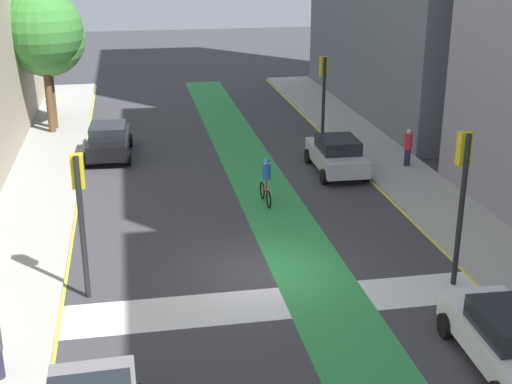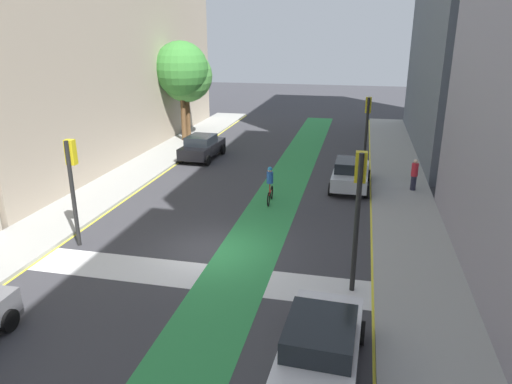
# 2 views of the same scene
# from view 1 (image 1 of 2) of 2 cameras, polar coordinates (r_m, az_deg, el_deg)

# --- Properties ---
(ground_plane) EXTENTS (120.00, 120.00, 0.00)m
(ground_plane) POSITION_cam_1_polar(r_m,az_deg,el_deg) (21.63, 0.77, -6.46)
(ground_plane) COLOR #38383D
(bike_lane_paint) EXTENTS (2.40, 60.00, 0.01)m
(bike_lane_paint) POSITION_cam_1_polar(r_m,az_deg,el_deg) (21.91, 4.29, -6.15)
(bike_lane_paint) COLOR #2D8C47
(bike_lane_paint) RESTS_ON ground_plane
(crosswalk_band) EXTENTS (12.00, 1.80, 0.01)m
(crosswalk_band) POSITION_cam_1_polar(r_m,az_deg,el_deg) (19.90, 1.89, -8.97)
(crosswalk_band) COLOR silver
(crosswalk_band) RESTS_ON ground_plane
(sidewalk_left) EXTENTS (3.00, 60.00, 0.15)m
(sidewalk_left) POSITION_cam_1_polar(r_m,az_deg,el_deg) (21.59, -19.34, -7.52)
(sidewalk_left) COLOR #9E9E99
(sidewalk_left) RESTS_ON ground_plane
(curb_stripe_left) EXTENTS (0.16, 60.00, 0.01)m
(curb_stripe_left) POSITION_cam_1_polar(r_m,az_deg,el_deg) (21.41, -15.34, -7.51)
(curb_stripe_left) COLOR yellow
(curb_stripe_left) RESTS_ON ground_plane
(sidewalk_right) EXTENTS (3.00, 60.00, 0.15)m
(sidewalk_right) POSITION_cam_1_polar(r_m,az_deg,el_deg) (24.07, 18.63, -4.53)
(sidewalk_right) COLOR #9E9E99
(sidewalk_right) RESTS_ON ground_plane
(curb_stripe_right) EXTENTS (0.16, 60.00, 0.01)m
(curb_stripe_right) POSITION_cam_1_polar(r_m,az_deg,el_deg) (23.43, 15.38, -5.04)
(curb_stripe_right) COLOR yellow
(curb_stripe_right) RESTS_ON ground_plane
(traffic_signal_near_right) EXTENTS (0.35, 0.52, 4.57)m
(traffic_signal_near_right) POSITION_cam_1_polar(r_m,az_deg,el_deg) (20.58, 16.38, 0.91)
(traffic_signal_near_right) COLOR black
(traffic_signal_near_right) RESTS_ON ground_plane
(traffic_signal_near_left) EXTENTS (0.35, 0.52, 4.18)m
(traffic_signal_near_left) POSITION_cam_1_polar(r_m,az_deg,el_deg) (19.69, -14.09, -0.54)
(traffic_signal_near_left) COLOR black
(traffic_signal_near_left) RESTS_ON ground_plane
(traffic_signal_far_right) EXTENTS (0.35, 0.52, 4.20)m
(traffic_signal_far_right) POSITION_cam_1_polar(r_m,az_deg,el_deg) (34.75, 5.49, 8.82)
(traffic_signal_far_right) COLOR black
(traffic_signal_far_right) RESTS_ON ground_plane
(car_black_left_far) EXTENTS (2.17, 4.27, 1.57)m
(car_black_left_far) POSITION_cam_1_polar(r_m,az_deg,el_deg) (33.21, -11.84, 4.14)
(car_black_left_far) COLOR black
(car_black_left_far) RESTS_ON ground_plane
(car_white_right_near) EXTENTS (2.17, 4.27, 1.57)m
(car_white_right_near) POSITION_cam_1_polar(r_m,az_deg,el_deg) (17.80, 19.84, -11.08)
(car_white_right_near) COLOR silver
(car_white_right_near) RESTS_ON ground_plane
(car_silver_right_far) EXTENTS (2.10, 4.24, 1.57)m
(car_silver_right_far) POSITION_cam_1_polar(r_m,az_deg,el_deg) (30.52, 6.55, 3.04)
(car_silver_right_far) COLOR #B2B7BF
(car_silver_right_far) RESTS_ON ground_plane
(cyclist_in_lane) EXTENTS (0.32, 1.73, 1.86)m
(cyclist_in_lane) POSITION_cam_1_polar(r_m,az_deg,el_deg) (26.60, 0.82, 0.98)
(cyclist_in_lane) COLOR black
(cyclist_in_lane) RESTS_ON ground_plane
(pedestrian_sidewalk_right_a) EXTENTS (0.34, 0.34, 1.64)m
(pedestrian_sidewalk_right_a) POSITION_cam_1_polar(r_m,az_deg,el_deg) (31.45, 12.22, 3.57)
(pedestrian_sidewalk_right_a) COLOR #262638
(pedestrian_sidewalk_right_a) RESTS_ON sidewalk_right
(street_tree_near) EXTENTS (3.96, 3.96, 7.20)m
(street_tree_near) POSITION_cam_1_polar(r_m,az_deg,el_deg) (36.98, -16.94, 12.50)
(street_tree_near) COLOR brown
(street_tree_near) RESTS_ON sidewalk_left
(street_tree_far) EXTENTS (3.91, 3.91, 6.64)m
(street_tree_far) POSITION_cam_1_polar(r_m,az_deg,el_deg) (37.82, -16.65, 11.86)
(street_tree_far) COLOR brown
(street_tree_far) RESTS_ON sidewalk_left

